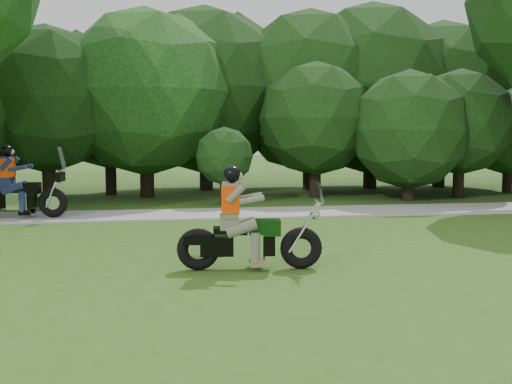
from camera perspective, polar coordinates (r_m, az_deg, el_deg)
name	(u,v)px	position (r m, az deg, el deg)	size (l,w,h in m)	color
ground	(368,276)	(10.93, 9.88, -7.35)	(100.00, 100.00, 0.00)	#305C1A
walkway	(277,212)	(18.56, 1.88, -1.83)	(60.00, 2.20, 0.06)	gray
tree_line	(247,97)	(24.94, -0.85, 8.43)	(40.24, 12.24, 7.76)	black
chopper_motorcycle	(243,232)	(11.11, -1.19, -3.54)	(2.54, 0.73, 1.81)	black
touring_motorcycle	(14,191)	(18.38, -20.75, 0.06)	(2.57, 0.98, 1.96)	black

